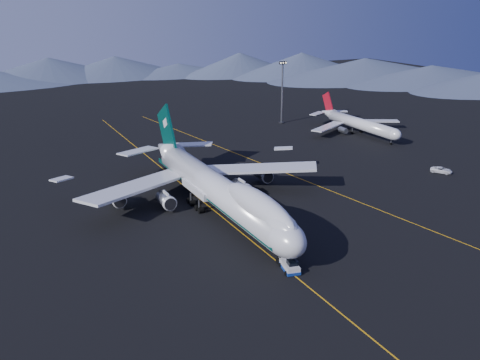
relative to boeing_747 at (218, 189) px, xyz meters
name	(u,v)px	position (x,y,z in m)	size (l,w,h in m)	color
ground	(218,214)	(0.00, -0.03, -5.81)	(500.00, 500.00, 0.00)	black
taxiway_line_main	(218,214)	(0.00, -0.03, -5.80)	(0.25, 220.00, 0.01)	orange
taxiway_line_side	(306,181)	(30.00, 9.97, -5.80)	(0.25, 200.00, 0.01)	orange
boeing_747	(218,189)	(0.00, 0.00, 0.00)	(59.62, 72.43, 19.37)	silver
pushback_tug	(290,267)	(0.33, -29.53, -5.15)	(3.58, 5.28, 2.12)	silver
second_jet	(358,123)	(75.45, 45.91, -2.11)	(38.10, 43.05, 12.25)	silver
service_van	(441,170)	(66.98, -0.76, -5.02)	(2.62, 5.69, 1.58)	white
floodlight_mast	(282,92)	(60.27, 72.95, 6.05)	(2.89, 2.17, 23.41)	black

